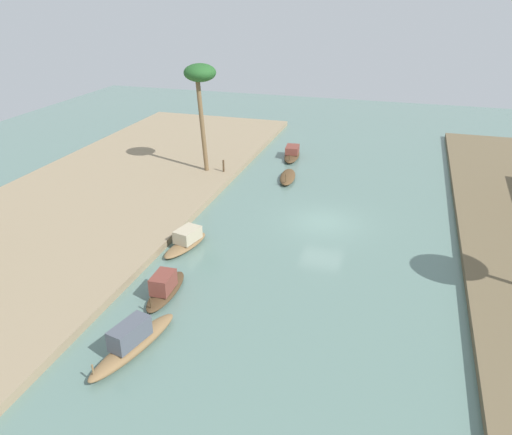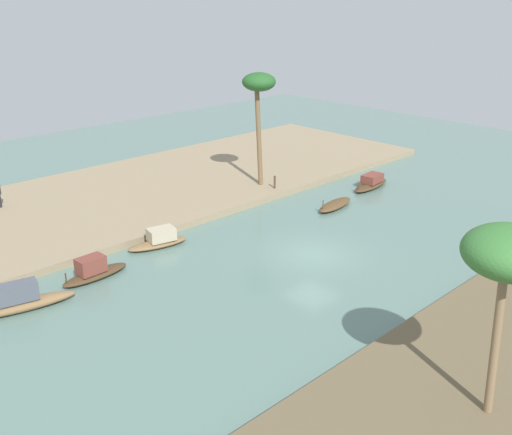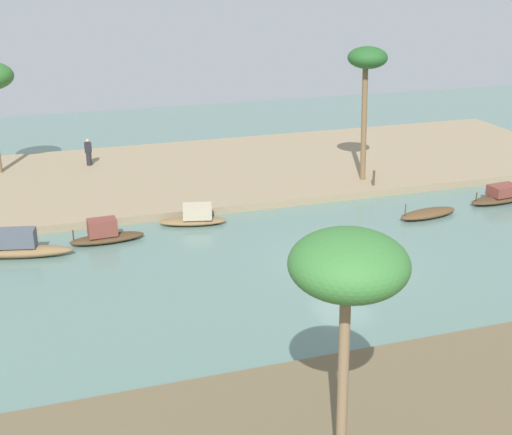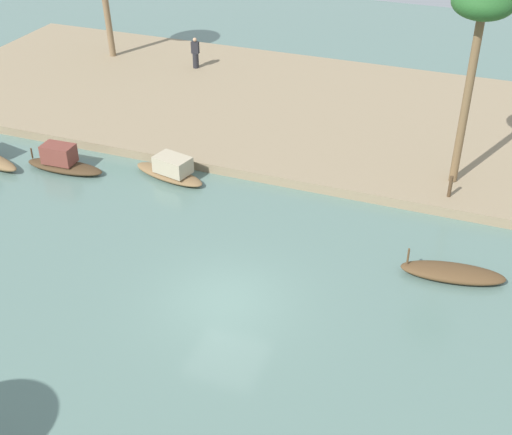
% 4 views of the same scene
% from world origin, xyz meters
% --- Properties ---
extents(river_water, '(74.12, 74.12, 0.00)m').
position_xyz_m(river_water, '(0.00, 0.00, 0.00)').
color(river_water, slate).
rests_on(river_water, ground).
extents(riverbank_left, '(44.25, 14.55, 0.42)m').
position_xyz_m(riverbank_left, '(0.00, -14.93, 0.21)').
color(riverbank_left, '#937F60').
rests_on(riverbank_left, ground).
extents(sampan_open_hull, '(3.57, 1.76, 1.06)m').
position_xyz_m(sampan_open_hull, '(5.32, -6.63, 0.41)').
color(sampan_open_hull, brown).
rests_on(sampan_open_hull, river_water).
extents(sampan_with_tall_canopy, '(3.59, 1.18, 1.19)m').
position_xyz_m(sampan_with_tall_canopy, '(9.95, -5.63, 0.42)').
color(sampan_with_tall_canopy, '#47331E').
rests_on(sampan_with_tall_canopy, river_water).
extents(sampan_foreground, '(4.79, 1.96, 1.36)m').
position_xyz_m(sampan_foreground, '(13.88, -5.06, 0.48)').
color(sampan_foreground, brown).
rests_on(sampan_foreground, river_water).
extents(sampan_midstream, '(4.06, 1.60, 0.98)m').
position_xyz_m(sampan_midstream, '(-11.77, -4.74, 0.36)').
color(sampan_midstream, '#47331E').
rests_on(sampan_midstream, river_water).
extents(sampan_with_red_awning, '(3.57, 1.56, 0.96)m').
position_xyz_m(sampan_with_red_awning, '(-6.60, -3.86, 0.21)').
color(sampan_with_red_awning, brown).
rests_on(sampan_with_red_awning, river_water).
extents(mooring_post, '(0.14, 0.14, 0.89)m').
position_xyz_m(mooring_post, '(-5.79, -8.58, 0.86)').
color(mooring_post, '#4C3823').
rests_on(mooring_post, riverbank_left).
extents(palm_tree_left_near, '(2.27, 2.27, 7.75)m').
position_xyz_m(palm_tree_left_near, '(-5.76, -10.12, 7.17)').
color(palm_tree_left_near, brown).
rests_on(palm_tree_left_near, riverbank_left).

